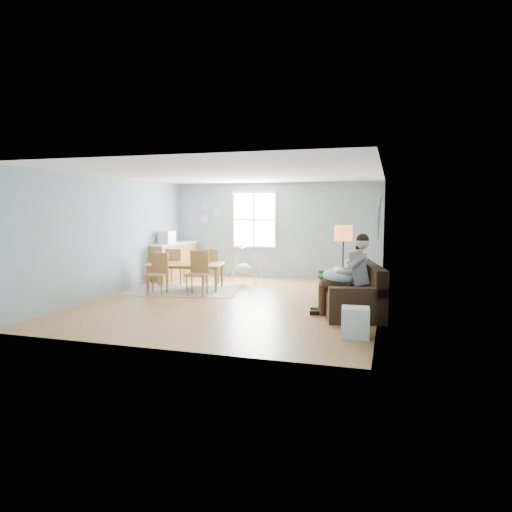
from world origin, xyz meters
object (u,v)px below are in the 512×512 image
(dining_table, at_px, (186,277))
(chair_ne, at_px, (211,265))
(chair_sw, at_px, (158,271))
(chair_se, at_px, (198,270))
(toddler, at_px, (348,269))
(floor_lamp, at_px, (343,240))
(chair_nw, at_px, (175,264))
(father, at_px, (348,272))
(sofa, at_px, (353,294))
(monitor, at_px, (166,237))
(storage_cube, at_px, (355,322))
(baby_swing, at_px, (243,267))
(counter, at_px, (174,260))

(dining_table, height_order, chair_ne, chair_ne)
(chair_sw, height_order, chair_se, chair_se)
(toddler, height_order, dining_table, toddler)
(floor_lamp, bearing_deg, chair_nw, 157.71)
(chair_se, bearing_deg, toddler, -7.59)
(father, relative_size, chair_sw, 1.60)
(sofa, xyz_separation_m, toddler, (-0.13, 0.20, 0.46))
(father, bearing_deg, toddler, 96.66)
(monitor, bearing_deg, storage_cube, -38.15)
(storage_cube, bearing_deg, baby_swing, 126.79)
(toddler, height_order, chair_nw, toddler)
(storage_cube, distance_m, chair_se, 4.49)
(father, relative_size, storage_cube, 3.27)
(sofa, xyz_separation_m, floor_lamp, (-0.20, -0.06, 1.04))
(floor_lamp, bearing_deg, dining_table, 161.96)
(chair_nw, xyz_separation_m, chair_ne, (0.94, 0.16, 0.01))
(sofa, relative_size, floor_lamp, 1.49)
(father, bearing_deg, storage_cube, -80.79)
(floor_lamp, xyz_separation_m, chair_ne, (-3.55, 2.00, -0.83))
(toddler, distance_m, counter, 5.69)
(father, height_order, baby_swing, father)
(dining_table, xyz_separation_m, chair_nw, (-0.57, 0.57, 0.22))
(father, xyz_separation_m, chair_ne, (-3.68, 2.28, -0.27))
(father, relative_size, monitor, 3.64)
(chair_nw, distance_m, chair_ne, 0.95)
(monitor, bearing_deg, toddler, -23.33)
(father, xyz_separation_m, counter, (-5.15, 3.10, -0.30))
(chair_sw, xyz_separation_m, baby_swing, (1.44, 1.94, -0.11))
(father, xyz_separation_m, baby_swing, (-2.96, 2.78, -0.38))
(father, height_order, floor_lamp, floor_lamp)
(chair_nw, distance_m, baby_swing, 1.79)
(chair_sw, relative_size, chair_ne, 1.00)
(chair_ne, distance_m, monitor, 1.70)
(sofa, height_order, toddler, toddler)
(father, distance_m, baby_swing, 4.08)
(storage_cube, bearing_deg, counter, 139.52)
(toddler, height_order, counter, toddler)
(floor_lamp, bearing_deg, storage_cube, -78.17)
(chair_sw, bearing_deg, floor_lamp, -7.43)
(chair_nw, height_order, chair_ne, chair_ne)
(chair_sw, bearing_deg, dining_table, 63.60)
(dining_table, bearing_deg, chair_se, -54.81)
(floor_lamp, bearing_deg, monitor, 153.92)
(dining_table, height_order, chair_se, chair_se)
(sofa, distance_m, counter, 5.90)
(chair_sw, bearing_deg, father, -10.83)
(monitor, bearing_deg, father, -28.03)
(toddler, xyz_separation_m, chair_ne, (-3.62, 1.73, -0.25))
(chair_sw, height_order, monitor, monitor)
(baby_swing, bearing_deg, counter, 171.84)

